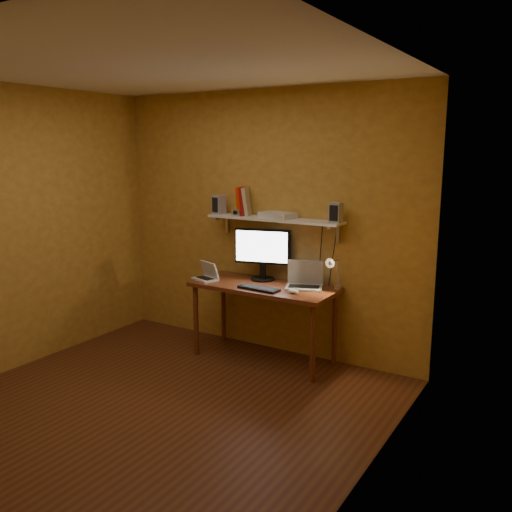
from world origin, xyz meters
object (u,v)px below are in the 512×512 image
Objects in this scene: speaker_right at (336,213)px; router at (278,215)px; desk at (264,294)px; netbook at (207,275)px; desk_lamp at (334,269)px; speaker_left at (219,204)px; shelf_camera at (236,212)px; monitor at (263,251)px; laptop at (305,281)px; wall_shelf at (274,219)px; mouse at (293,291)px; keyboard at (259,288)px.

router is at bearing 178.73° from speaker_right.
desk is 1.04m from speaker_right.
desk_lamp is (1.25, 0.24, 0.16)m from netbook.
speaker_left reaches higher than desk.
shelf_camera is (0.19, 0.25, 0.61)m from netbook.
laptop is (0.49, -0.06, -0.22)m from monitor.
monitor is 2.91× the size of speaker_left.
laptop is at bearing -13.86° from router.
laptop is 1.05× the size of desk_lamp.
speaker_left is (-0.64, -0.01, 0.11)m from wall_shelf.
wall_shelf is 0.87m from netbook.
speaker_left is at bearing 170.95° from mouse.
monitor reaches higher than desk.
speaker_right is (0.27, 0.07, 0.65)m from laptop.
monitor is 0.87m from speaker_right.
mouse is at bearing -18.59° from shelf_camera.
laptop is (0.37, -0.08, -0.54)m from wall_shelf.
speaker_right is (0.26, 0.31, 0.70)m from mouse.
shelf_camera reaches higher than monitor.
mouse reaches higher than desk.
monitor is 1.47× the size of desk_lamp.
laptop is at bearing 11.18° from speaker_left.
router is (-0.01, 0.37, 0.64)m from keyboard.
wall_shelf is at bearing -169.07° from router.
shelf_camera is at bearing -171.69° from router.
shelf_camera is at bearing 179.40° from desk_lamp.
laptop is 0.99m from netbook.
wall_shelf is 0.06m from router.
keyboard is 0.74m from router.
desk_lamp is 1.98× the size of speaker_left.
desk is 3.49× the size of keyboard.
keyboard is 0.99m from speaker_right.
mouse is at bearing -46.34° from monitor.
wall_shelf is 3.73× the size of desk_lamp.
laptop is at bearing 100.08° from mouse.
netbook is 1.58× the size of speaker_right.
desk is 1.00× the size of wall_shelf.
shelf_camera is at bearing 158.48° from laptop.
desk_lamp is at bearing -18.87° from monitor.
router is (-0.63, 0.07, 0.44)m from desk_lamp.
speaker_right is (1.28, 0.00, -0.00)m from speaker_left.
speaker_left is (-0.05, 0.30, 0.67)m from netbook.
speaker_right is at bearing -0.70° from wall_shelf.
speaker_right reaches higher than keyboard.
netbook is 0.68m from shelf_camera.
wall_shelf reaches higher than desk.
mouse is (0.38, -0.13, 0.10)m from desk.
desk_lamp is 2.08× the size of speaker_right.
mouse is at bearing -137.67° from desk_lamp.
laptop is 1.19× the size of router.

